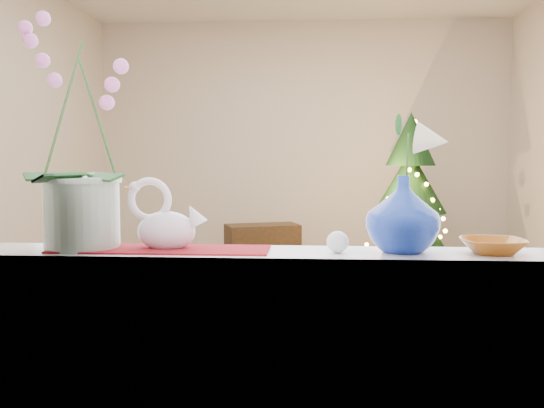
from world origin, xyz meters
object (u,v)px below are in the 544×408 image
(orchid_pot, at_px, (80,131))
(paperweight, at_px, (338,242))
(amber_dish, at_px, (493,247))
(xmas_tree, at_px, (410,199))
(side_table, at_px, (262,251))
(swan, at_px, (166,216))
(blue_vase, at_px, (403,208))

(orchid_pot, xyz_separation_m, paperweight, (0.83, -0.03, -0.35))
(amber_dish, relative_size, xmas_tree, 0.10)
(paperweight, height_order, amber_dish, paperweight)
(orchid_pot, height_order, xmas_tree, orchid_pot)
(paperweight, height_order, side_table, paperweight)
(swan, xyz_separation_m, xmas_tree, (1.40, 3.86, -0.21))
(blue_vase, relative_size, amber_dish, 1.68)
(paperweight, xyz_separation_m, amber_dish, (0.48, 0.01, -0.01))
(paperweight, bearing_deg, swan, 176.17)
(amber_dish, height_order, xmas_tree, xmas_tree)
(orchid_pot, bearing_deg, blue_vase, -0.13)
(swan, bearing_deg, amber_dish, 22.76)
(paperweight, bearing_deg, xmas_tree, 77.73)
(amber_dish, bearing_deg, orchid_pot, 179.11)
(blue_vase, distance_m, xmas_tree, 3.92)
(swan, xyz_separation_m, side_table, (-0.02, 4.08, -0.76))
(orchid_pot, height_order, side_table, orchid_pot)
(orchid_pot, relative_size, amber_dish, 4.64)
(orchid_pot, xyz_separation_m, xmas_tree, (1.68, 3.86, -0.49))
(orchid_pot, bearing_deg, paperweight, -2.38)
(orchid_pot, height_order, swan, orchid_pot)
(swan, relative_size, amber_dish, 1.56)
(orchid_pot, height_order, blue_vase, orchid_pot)
(paperweight, distance_m, amber_dish, 0.48)
(orchid_pot, distance_m, paperweight, 0.90)
(blue_vase, bearing_deg, xmas_tree, 80.58)
(side_table, bearing_deg, amber_dish, -96.03)
(xmas_tree, distance_m, side_table, 1.54)
(paperweight, xyz_separation_m, side_table, (-0.57, 4.12, -0.69))
(blue_vase, xyz_separation_m, paperweight, (-0.21, -0.03, -0.10))
(amber_dish, bearing_deg, blue_vase, 176.27)
(swan, relative_size, side_table, 0.36)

